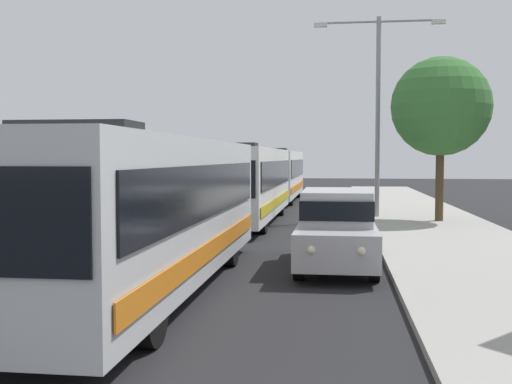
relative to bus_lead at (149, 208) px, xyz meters
name	(u,v)px	position (x,y,z in m)	size (l,w,h in m)	color
bus_lead	(149,208)	(0.00, 0.00, 0.00)	(2.58, 11.29, 3.21)	silver
bus_second_in_line	(247,182)	(0.00, 13.22, 0.00)	(2.58, 11.74, 3.21)	silver
bus_middle	(277,174)	(0.00, 26.00, 0.00)	(2.58, 11.74, 3.21)	silver
white_suv	(337,226)	(3.70, 3.20, -0.66)	(1.86, 4.93, 1.90)	#B7B7BC
box_truck_oncoming	(245,170)	(-3.30, 34.43, 0.01)	(2.35, 6.87, 3.15)	black
streetlamp_mid	(378,96)	(5.40, 15.11, 3.62)	(5.48, 0.28, 8.50)	gray
roadside_tree	(441,107)	(7.77, 13.59, 3.02)	(3.94, 3.94, 6.54)	#4C3823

